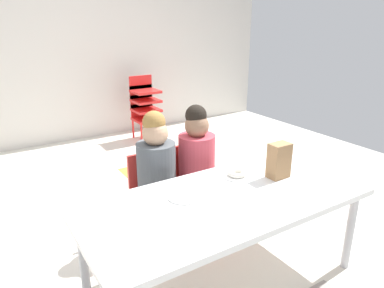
{
  "coord_description": "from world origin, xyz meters",
  "views": [
    {
      "loc": [
        -0.94,
        -2.2,
        1.48
      ],
      "look_at": [
        0.1,
        -0.55,
        0.8
      ],
      "focal_mm": 33.53,
      "sensor_mm": 36.0,
      "label": 1
    }
  ],
  "objects_px": {
    "paper_bag_brown": "(279,160)",
    "paper_plate_near_edge": "(237,176)",
    "craft_table": "(225,205)",
    "paper_plate_center_table": "(184,197)",
    "kid_chair_red_stack": "(145,104)",
    "seated_child_near_camera": "(156,165)",
    "donut_powdered_on_plate": "(237,173)",
    "seated_child_middle_seat": "(196,156)"
  },
  "relations": [
    {
      "from": "seated_child_near_camera",
      "to": "paper_bag_brown",
      "type": "xyz_separation_m",
      "value": [
        0.56,
        -0.56,
        0.1
      ]
    },
    {
      "from": "paper_plate_near_edge",
      "to": "donut_powdered_on_plate",
      "type": "distance_m",
      "value": 0.02
    },
    {
      "from": "paper_bag_brown",
      "to": "paper_plate_near_edge",
      "type": "distance_m",
      "value": 0.27
    },
    {
      "from": "craft_table",
      "to": "seated_child_near_camera",
      "type": "bearing_deg",
      "value": 101.23
    },
    {
      "from": "paper_bag_brown",
      "to": "paper_plate_near_edge",
      "type": "height_order",
      "value": "paper_bag_brown"
    },
    {
      "from": "seated_child_middle_seat",
      "to": "paper_bag_brown",
      "type": "xyz_separation_m",
      "value": [
        0.24,
        -0.56,
        0.1
      ]
    },
    {
      "from": "paper_bag_brown",
      "to": "craft_table",
      "type": "bearing_deg",
      "value": -174.22
    },
    {
      "from": "donut_powdered_on_plate",
      "to": "paper_bag_brown",
      "type": "bearing_deg",
      "value": -33.25
    },
    {
      "from": "seated_child_near_camera",
      "to": "kid_chair_red_stack",
      "type": "bearing_deg",
      "value": 66.85
    },
    {
      "from": "seated_child_middle_seat",
      "to": "kid_chair_red_stack",
      "type": "relative_size",
      "value": 1.15
    },
    {
      "from": "donut_powdered_on_plate",
      "to": "paper_plate_center_table",
      "type": "bearing_deg",
      "value": -171.46
    },
    {
      "from": "craft_table",
      "to": "paper_bag_brown",
      "type": "xyz_separation_m",
      "value": [
        0.44,
        0.04,
        0.16
      ]
    },
    {
      "from": "paper_plate_near_edge",
      "to": "paper_plate_center_table",
      "type": "relative_size",
      "value": 1.0
    },
    {
      "from": "craft_table",
      "to": "paper_plate_near_edge",
      "type": "distance_m",
      "value": 0.3
    },
    {
      "from": "kid_chair_red_stack",
      "to": "donut_powdered_on_plate",
      "type": "bearing_deg",
      "value": -102.24
    },
    {
      "from": "paper_bag_brown",
      "to": "paper_plate_center_table",
      "type": "height_order",
      "value": "paper_bag_brown"
    },
    {
      "from": "kid_chair_red_stack",
      "to": "seated_child_near_camera",
      "type": "bearing_deg",
      "value": -113.15
    },
    {
      "from": "kid_chair_red_stack",
      "to": "donut_powdered_on_plate",
      "type": "relative_size",
      "value": 6.71
    },
    {
      "from": "paper_bag_brown",
      "to": "paper_plate_center_table",
      "type": "distance_m",
      "value": 0.65
    },
    {
      "from": "craft_table",
      "to": "paper_plate_near_edge",
      "type": "height_order",
      "value": "paper_plate_near_edge"
    },
    {
      "from": "seated_child_middle_seat",
      "to": "paper_bag_brown",
      "type": "height_order",
      "value": "seated_child_middle_seat"
    },
    {
      "from": "craft_table",
      "to": "kid_chair_red_stack",
      "type": "height_order",
      "value": "kid_chair_red_stack"
    },
    {
      "from": "paper_plate_center_table",
      "to": "craft_table",
      "type": "bearing_deg",
      "value": -32.14
    },
    {
      "from": "seated_child_near_camera",
      "to": "paper_plate_center_table",
      "type": "distance_m",
      "value": 0.49
    },
    {
      "from": "seated_child_near_camera",
      "to": "paper_plate_center_table",
      "type": "bearing_deg",
      "value": -98.21
    },
    {
      "from": "craft_table",
      "to": "paper_plate_center_table",
      "type": "xyz_separation_m",
      "value": [
        -0.19,
        0.12,
        0.05
      ]
    },
    {
      "from": "seated_child_near_camera",
      "to": "seated_child_middle_seat",
      "type": "bearing_deg",
      "value": -0.0
    },
    {
      "from": "paper_bag_brown",
      "to": "paper_plate_near_edge",
      "type": "bearing_deg",
      "value": 146.75
    },
    {
      "from": "craft_table",
      "to": "paper_bag_brown",
      "type": "relative_size",
      "value": 7.29
    },
    {
      "from": "paper_plate_near_edge",
      "to": "paper_bag_brown",
      "type": "bearing_deg",
      "value": -33.25
    },
    {
      "from": "craft_table",
      "to": "paper_bag_brown",
      "type": "bearing_deg",
      "value": 5.78
    },
    {
      "from": "seated_child_middle_seat",
      "to": "paper_plate_near_edge",
      "type": "bearing_deg",
      "value": -85.58
    },
    {
      "from": "paper_plate_center_table",
      "to": "donut_powdered_on_plate",
      "type": "height_order",
      "value": "donut_powdered_on_plate"
    },
    {
      "from": "seated_child_near_camera",
      "to": "paper_plate_center_table",
      "type": "relative_size",
      "value": 5.1
    },
    {
      "from": "paper_plate_near_edge",
      "to": "donut_powdered_on_plate",
      "type": "height_order",
      "value": "donut_powdered_on_plate"
    },
    {
      "from": "seated_child_middle_seat",
      "to": "paper_bag_brown",
      "type": "bearing_deg",
      "value": -66.52
    },
    {
      "from": "seated_child_middle_seat",
      "to": "donut_powdered_on_plate",
      "type": "height_order",
      "value": "seated_child_middle_seat"
    },
    {
      "from": "seated_child_near_camera",
      "to": "seated_child_middle_seat",
      "type": "xyz_separation_m",
      "value": [
        0.32,
        -0.0,
        0.0
      ]
    },
    {
      "from": "seated_child_near_camera",
      "to": "paper_plate_near_edge",
      "type": "xyz_separation_m",
      "value": [
        0.35,
        -0.42,
        -0.0
      ]
    },
    {
      "from": "seated_child_middle_seat",
      "to": "kid_chair_red_stack",
      "type": "bearing_deg",
      "value": 74.58
    },
    {
      "from": "craft_table",
      "to": "kid_chair_red_stack",
      "type": "xyz_separation_m",
      "value": [
        0.78,
        2.72,
        -0.04
      ]
    },
    {
      "from": "paper_plate_center_table",
      "to": "donut_powdered_on_plate",
      "type": "relative_size",
      "value": 1.51
    }
  ]
}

